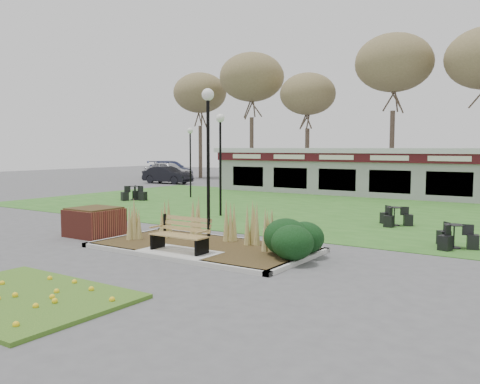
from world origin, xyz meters
The scene contains 17 objects.
ground centered at (0.00, 0.00, 0.00)m, with size 100.00×100.00×0.00m, color #515154.
lawn centered at (0.00, 12.00, 0.01)m, with size 34.00×16.00×0.02m, color #2D6720.
flower_bed centered at (0.00, -4.60, 0.07)m, with size 4.20×3.00×0.16m.
planting_bed centered at (1.27, 1.35, 0.37)m, with size 6.75×3.40×1.27m.
park_bench centered at (0.00, 0.25, 0.59)m, with size 1.70×0.66×0.93m.
brick_planter centered at (-4.40, 1.00, 0.48)m, with size 1.50×1.50×0.95m.
food_pavilion centered at (0.00, 19.96, 1.48)m, with size 24.60×3.40×2.90m.
tree_backdrop centered at (0.00, 28.00, 8.36)m, with size 47.24×5.24×10.36m.
lamp_post_near_right centered at (-1.31, 3.20, 3.54)m, with size 0.40×0.40×4.86m.
lamp_post_mid_left centered at (-3.79, 7.32, 3.17)m, with size 0.36×0.36×4.35m.
lamp_post_far_left centered at (-10.01, 12.92, 2.98)m, with size 0.34×0.34×4.09m.
bistro_set_a centered at (-11.60, 9.94, 0.28)m, with size 1.36×1.45×0.78m.
bistro_set_c centered at (5.99, 5.33, 0.25)m, with size 1.26×1.26×0.69m.
bistro_set_d centered at (3.26, 8.67, 0.25)m, with size 1.30×1.18×0.69m.
car_silver centered at (-22.67, 25.19, 0.83)m, with size 1.95×4.85×1.65m, color #BCBCC1.
car_black centered at (-19.03, 21.00, 0.70)m, with size 1.48×4.25×1.40m, color black.
car_blue centered at (-24.02, 27.00, 0.83)m, with size 2.32×5.70×1.65m, color navy.
Camera 1 is at (8.88, -10.21, 2.93)m, focal length 38.00 mm.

